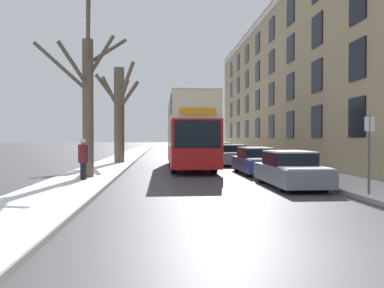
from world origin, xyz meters
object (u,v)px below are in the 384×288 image
at_px(pedestrian_left_sidewalk, 83,159).
at_px(parked_car_4, 213,151).
at_px(parked_car_2, 233,155).
at_px(street_sign_post, 369,151).
at_px(parked_car_1, 256,161).
at_px(bare_tree_left_0, 88,98).
at_px(parked_car_0, 290,170).
at_px(bare_tree_left_1, 119,111).
at_px(parked_car_3, 221,152).
at_px(double_decker_bus, 190,129).

bearing_deg(pedestrian_left_sidewalk, parked_car_4, -48.67).
xyz_separation_m(parked_car_2, street_sign_post, (1.39, -14.60, 0.79)).
bearing_deg(parked_car_1, street_sign_post, -80.51).
xyz_separation_m(bare_tree_left_0, street_sign_post, (9.50, -5.85, -2.15)).
relative_size(parked_car_0, street_sign_post, 1.68).
bearing_deg(parked_car_0, bare_tree_left_1, 121.67).
distance_m(bare_tree_left_0, parked_car_0, 9.08).
height_order(parked_car_2, parked_car_3, parked_car_3).
xyz_separation_m(parked_car_1, street_sign_post, (1.39, -8.30, 0.81)).
bearing_deg(parked_car_3, double_decker_bus, -112.74).
xyz_separation_m(double_decker_bus, parked_car_1, (3.17, -3.76, -1.77)).
height_order(parked_car_2, street_sign_post, street_sign_post).
relative_size(parked_car_3, pedestrian_left_sidewalk, 2.13).
relative_size(parked_car_1, street_sign_post, 1.72).
distance_m(parked_car_3, street_sign_post, 19.69).
bearing_deg(parked_car_4, parked_car_3, -90.00).
height_order(bare_tree_left_1, street_sign_post, bare_tree_left_1).
xyz_separation_m(bare_tree_left_0, parked_car_2, (8.12, 8.75, -2.95)).
bearing_deg(bare_tree_left_0, double_decker_bus, 51.49).
bearing_deg(double_decker_bus, pedestrian_left_sidewalk, -124.33).
height_order(parked_car_1, parked_car_2, parked_car_2).
bearing_deg(bare_tree_left_0, street_sign_post, -31.60).
relative_size(bare_tree_left_0, street_sign_post, 2.78).
bearing_deg(parked_car_2, parked_car_3, 90.00).
bearing_deg(parked_car_4, bare_tree_left_1, -131.06).
height_order(double_decker_bus, street_sign_post, double_decker_bus).
distance_m(double_decker_bus, parked_car_4, 13.28).
bearing_deg(pedestrian_left_sidewalk, parked_car_0, -128.89).
distance_m(bare_tree_left_0, bare_tree_left_1, 9.96).
bearing_deg(parked_car_1, parked_car_3, 90.00).
height_order(bare_tree_left_0, bare_tree_left_1, bare_tree_left_1).
xyz_separation_m(double_decker_bus, parked_car_0, (3.17, -9.00, -1.77)).
xyz_separation_m(parked_car_4, street_sign_post, (1.39, -24.83, 0.80)).
relative_size(bare_tree_left_0, parked_car_2, 1.76).
bearing_deg(pedestrian_left_sidewalk, bare_tree_left_1, -27.91).
bearing_deg(parked_car_1, parked_car_2, 90.00).
distance_m(parked_car_4, pedestrian_left_sidewalk, 21.59).
bearing_deg(parked_car_0, double_decker_bus, 109.42).
height_order(double_decker_bus, parked_car_4, double_decker_bus).
bearing_deg(parked_car_1, parked_car_4, 90.00).
distance_m(bare_tree_left_0, double_decker_bus, 8.03).
xyz_separation_m(parked_car_1, parked_car_3, (0.00, 11.33, 0.03)).
xyz_separation_m(bare_tree_left_1, parked_car_0, (7.86, -12.75, -3.12)).
bearing_deg(parked_car_3, pedestrian_left_sidewalk, -118.72).
height_order(parked_car_3, pedestrian_left_sidewalk, pedestrian_left_sidewalk).
bearing_deg(parked_car_4, parked_car_0, -90.00).
xyz_separation_m(parked_car_0, parked_car_1, (0.00, 5.24, 0.00)).
relative_size(bare_tree_left_1, parked_car_1, 1.63).
relative_size(bare_tree_left_1, pedestrian_left_sidewalk, 3.88).
distance_m(parked_car_0, parked_car_1, 5.24).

